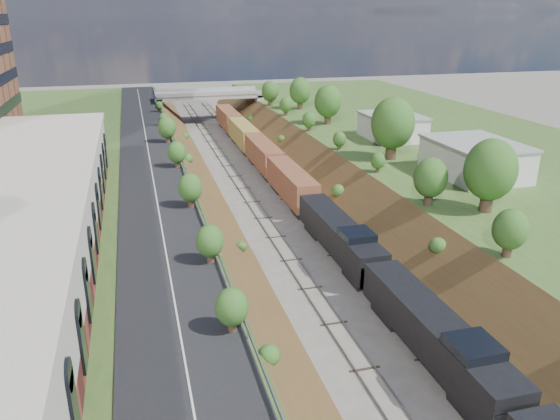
{
  "coord_description": "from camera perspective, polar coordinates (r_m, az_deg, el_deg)",
  "views": [
    {
      "loc": [
        -17.13,
        -5.43,
        24.37
      ],
      "look_at": [
        -4.03,
        43.23,
        6.0
      ],
      "focal_mm": 35.0,
      "sensor_mm": 36.0,
      "label": 1
    }
  ],
  "objects": [
    {
      "name": "overpass",
      "position": [
        130.03,
        -7.48,
        11.26
      ],
      "size": [
        24.5,
        8.3,
        7.4
      ],
      "color": "gray",
      "rests_on": "ground"
    },
    {
      "name": "platform_right",
      "position": [
        85.27,
        21.65,
        3.74
      ],
      "size": [
        44.0,
        180.0,
        5.0
      ],
      "primitive_type": "cube",
      "color": "#365D26",
      "rests_on": "ground"
    },
    {
      "name": "white_building_near",
      "position": [
        72.46,
        19.67,
        4.98
      ],
      "size": [
        9.0,
        12.0,
        4.0
      ],
      "primitive_type": "cube",
      "color": "silver",
      "rests_on": "platform_right"
    },
    {
      "name": "white_building_far",
      "position": [
        90.7,
        11.64,
        8.45
      ],
      "size": [
        8.0,
        10.0,
        3.6
      ],
      "primitive_type": "cube",
      "color": "silver",
      "rests_on": "platform_right"
    },
    {
      "name": "guardrail",
      "position": [
        68.13,
        -9.68,
        3.7
      ],
      "size": [
        0.1,
        171.0,
        0.7
      ],
      "color": "#99999E",
      "rests_on": "platform_left"
    },
    {
      "name": "embankment_right",
      "position": [
        75.27,
        7.75,
        0.95
      ],
      "size": [
        10.0,
        180.0,
        10.0
      ],
      "primitive_type": "cube",
      "rotation": [
        0.0,
        0.79,
        0.0
      ],
      "color": "brown",
      "rests_on": "ground"
    },
    {
      "name": "tree_right_large",
      "position": [
        58.76,
        21.14,
        3.89
      ],
      "size": [
        5.25,
        5.25,
        7.61
      ],
      "color": "#473323",
      "rests_on": "platform_right"
    },
    {
      "name": "rail_right_track",
      "position": [
        72.52,
        1.61,
        0.46
      ],
      "size": [
        1.58,
        180.0,
        0.18
      ],
      "primitive_type": "cube",
      "color": "gray",
      "rests_on": "ground"
    },
    {
      "name": "freight_train",
      "position": [
        71.6,
        1.66,
        2.3
      ],
      "size": [
        3.05,
        123.01,
        4.56
      ],
      "color": "black",
      "rests_on": "ground"
    },
    {
      "name": "platform_left",
      "position": [
        70.78,
        -27.18,
        -0.26
      ],
      "size": [
        44.0,
        180.0,
        5.0
      ],
      "primitive_type": "cube",
      "color": "#365D26",
      "rests_on": "ground"
    },
    {
      "name": "embankment_left",
      "position": [
        70.08,
        -9.11,
        -0.58
      ],
      "size": [
        10.0,
        180.0,
        10.0
      ],
      "primitive_type": "cube",
      "rotation": [
        0.0,
        0.79,
        0.0
      ],
      "color": "brown",
      "rests_on": "ground"
    },
    {
      "name": "tree_left_crest",
      "position": [
        31.23,
        -2.77,
        -13.7
      ],
      "size": [
        2.45,
        2.45,
        3.55
      ],
      "color": "#473323",
      "rests_on": "platform_left"
    },
    {
      "name": "road",
      "position": [
        68.24,
        -13.1,
        3.05
      ],
      "size": [
        8.0,
        180.0,
        0.1
      ],
      "primitive_type": "cube",
      "color": "black",
      "rests_on": "platform_left"
    },
    {
      "name": "rail_left_track",
      "position": [
        71.28,
        -2.4,
        0.1
      ],
      "size": [
        1.58,
        180.0,
        0.18
      ],
      "primitive_type": "cube",
      "color": "gray",
      "rests_on": "ground"
    }
  ]
}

